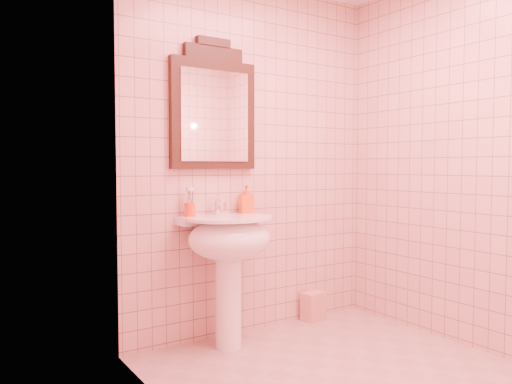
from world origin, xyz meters
TOP-DOWN VIEW (x-y plane):
  - floor at (0.00, 0.00)m, footprint 2.20×2.20m
  - back_wall at (0.00, 1.10)m, footprint 2.00×0.02m
  - pedestal_sink at (-0.34, 0.87)m, footprint 0.58×0.58m
  - faucet at (-0.34, 1.01)m, footprint 0.04×0.16m
  - mirror at (-0.34, 1.07)m, footprint 0.63×0.06m
  - toothbrush_cup at (-0.55, 1.02)m, footprint 0.07×0.07m
  - soap_dispenser at (-0.12, 1.02)m, footprint 0.11×0.11m
  - towel at (0.50, 1.03)m, footprint 0.20×0.15m

SIDE VIEW (x-z plane):
  - floor at x=0.00m, z-range 0.00..0.00m
  - towel at x=0.50m, z-range 0.00..0.22m
  - pedestal_sink at x=-0.34m, z-range 0.23..1.09m
  - toothbrush_cup at x=-0.55m, z-range 0.83..1.00m
  - faucet at x=-0.34m, z-range 0.87..0.97m
  - soap_dispenser at x=-0.12m, z-range 0.86..1.06m
  - back_wall at x=0.00m, z-range 0.00..2.50m
  - mirror at x=-0.34m, z-range 1.14..2.01m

